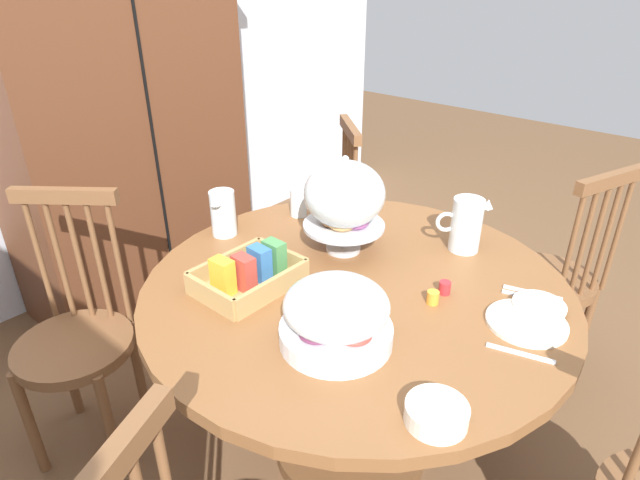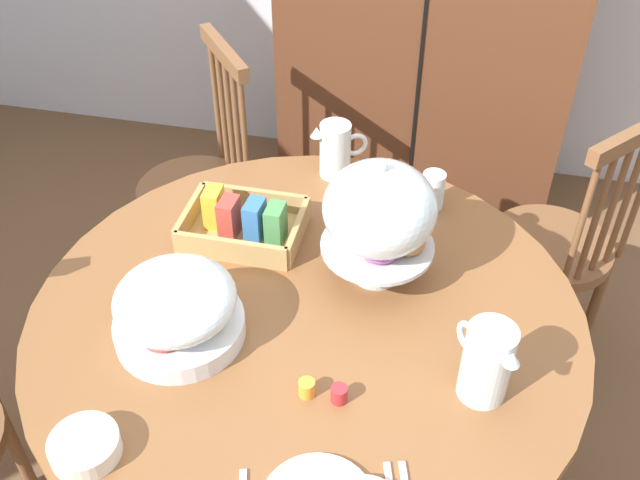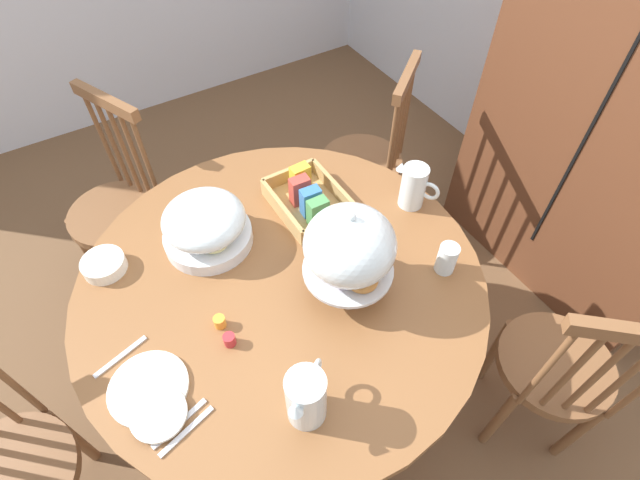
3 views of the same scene
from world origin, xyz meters
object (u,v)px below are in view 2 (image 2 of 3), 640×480
at_px(windsor_chair_near_window, 200,189).
at_px(milk_pitcher, 336,152).
at_px(pastry_stand_with_dome, 380,214).
at_px(orange_juice_pitcher, 486,365).
at_px(windsor_chair_host_seat, 556,250).
at_px(cereal_basket, 244,223).
at_px(dining_table, 307,362).
at_px(drinking_glass, 433,190).
at_px(cereal_bowl, 85,447).
at_px(fruit_platter_covered, 177,309).

height_order(windsor_chair_near_window, milk_pitcher, windsor_chair_near_window).
xyz_separation_m(pastry_stand_with_dome, orange_juice_pitcher, (0.28, -0.31, -0.11)).
bearing_deg(windsor_chair_host_seat, cereal_basket, -151.86).
distance_m(windsor_chair_host_seat, pastry_stand_with_dome, 0.89).
bearing_deg(orange_juice_pitcher, dining_table, 160.62).
height_order(windsor_chair_host_seat, orange_juice_pitcher, windsor_chair_host_seat).
bearing_deg(dining_table, pastry_stand_with_dome, 49.48).
relative_size(windsor_chair_near_window, cereal_basket, 3.09).
bearing_deg(milk_pitcher, windsor_chair_host_seat, 11.14).
distance_m(milk_pitcher, drinking_glass, 0.31).
relative_size(pastry_stand_with_dome, milk_pitcher, 2.02).
distance_m(dining_table, drinking_glass, 0.59).
height_order(milk_pitcher, drinking_glass, milk_pitcher).
bearing_deg(windsor_chair_near_window, dining_table, -53.10).
height_order(cereal_basket, cereal_bowl, cereal_basket).
relative_size(fruit_platter_covered, cereal_bowl, 2.14).
height_order(orange_juice_pitcher, milk_pitcher, orange_juice_pitcher).
xyz_separation_m(dining_table, drinking_glass, (0.25, 0.48, 0.24)).
height_order(dining_table, cereal_bowl, cereal_bowl).
distance_m(dining_table, milk_pitcher, 0.63).
bearing_deg(milk_pitcher, cereal_bowl, -105.25).
distance_m(cereal_bowl, drinking_glass, 1.12).
distance_m(dining_table, orange_juice_pitcher, 0.52).
bearing_deg(orange_juice_pitcher, fruit_platter_covered, 178.97).
bearing_deg(orange_juice_pitcher, cereal_basket, 149.19).
height_order(fruit_platter_covered, cereal_basket, fruit_platter_covered).
distance_m(orange_juice_pitcher, drinking_glass, 0.65).
bearing_deg(windsor_chair_host_seat, pastry_stand_with_dome, -133.25).
height_order(milk_pitcher, cereal_basket, milk_pitcher).
bearing_deg(orange_juice_pitcher, windsor_chair_host_seat, 74.67).
bearing_deg(fruit_platter_covered, dining_table, 27.00).
relative_size(windsor_chair_near_window, drinking_glass, 8.86).
height_order(windsor_chair_near_window, cereal_bowl, windsor_chair_near_window).
height_order(dining_table, windsor_chair_near_window, windsor_chair_near_window).
xyz_separation_m(milk_pitcher, cereal_basket, (-0.18, -0.33, -0.04)).
bearing_deg(windsor_chair_near_window, windsor_chair_host_seat, -2.87).
bearing_deg(dining_table, drinking_glass, 62.57).
xyz_separation_m(windsor_chair_host_seat, cereal_basket, (-0.88, -0.47, 0.33)).
bearing_deg(dining_table, orange_juice_pitcher, -19.38).
height_order(orange_juice_pitcher, cereal_bowl, orange_juice_pitcher).
bearing_deg(cereal_basket, cereal_bowl, -98.44).
height_order(windsor_chair_near_window, orange_juice_pitcher, windsor_chair_near_window).
bearing_deg(pastry_stand_with_dome, cereal_basket, 168.68).
distance_m(windsor_chair_near_window, cereal_basket, 0.72).
bearing_deg(pastry_stand_with_dome, orange_juice_pitcher, -48.28).
xyz_separation_m(cereal_bowl, drinking_glass, (0.58, 0.95, 0.03)).
distance_m(windsor_chair_near_window, cereal_bowl, 1.31).
height_order(fruit_platter_covered, orange_juice_pitcher, orange_juice_pitcher).
xyz_separation_m(fruit_platter_covered, drinking_glass, (0.51, 0.61, -0.03)).
bearing_deg(dining_table, windsor_chair_near_window, 126.90).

